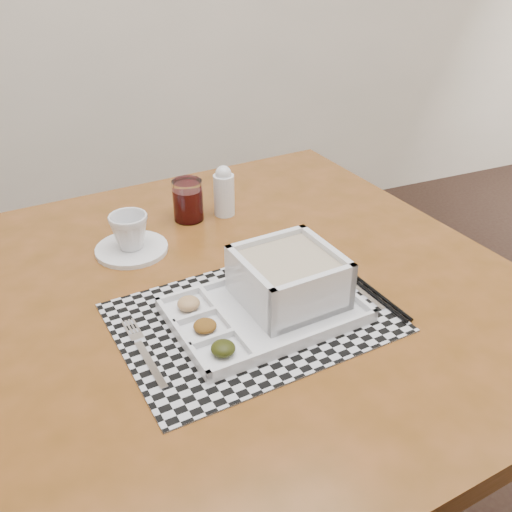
# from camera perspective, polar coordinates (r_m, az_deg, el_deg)

# --- Properties ---
(dining_table) EXTENTS (1.17, 1.17, 0.81)m
(dining_table) POSITION_cam_1_polar(r_m,az_deg,el_deg) (1.13, -2.48, -6.52)
(dining_table) COLOR #55330F
(dining_table) RESTS_ON ground
(placemat) EXTENTS (0.49, 0.38, 0.00)m
(placemat) POSITION_cam_1_polar(r_m,az_deg,el_deg) (1.00, -0.34, -6.17)
(placemat) COLOR #B2B3BA
(placemat) RESTS_ON dining_table
(serving_tray) EXTENTS (0.34, 0.25, 0.10)m
(serving_tray) POSITION_cam_1_polar(r_m,az_deg,el_deg) (1.00, 2.47, -3.31)
(serving_tray) COLOR silver
(serving_tray) RESTS_ON placemat
(fork) EXTENTS (0.03, 0.19, 0.00)m
(fork) POSITION_cam_1_polar(r_m,az_deg,el_deg) (0.94, -11.09, -9.21)
(fork) COLOR silver
(fork) RESTS_ON placemat
(spoon) EXTENTS (0.04, 0.18, 0.01)m
(spoon) POSITION_cam_1_polar(r_m,az_deg,el_deg) (1.12, 8.23, -1.64)
(spoon) COLOR silver
(spoon) RESTS_ON placemat
(chopsticks) EXTENTS (0.04, 0.24, 0.01)m
(chopsticks) POSITION_cam_1_polar(r_m,az_deg,el_deg) (1.08, 10.91, -3.02)
(chopsticks) COLOR black
(chopsticks) RESTS_ON placemat
(saucer) EXTENTS (0.15, 0.15, 0.01)m
(saucer) POSITION_cam_1_polar(r_m,az_deg,el_deg) (1.21, -12.32, 0.68)
(saucer) COLOR silver
(saucer) RESTS_ON dining_table
(cup) EXTENTS (0.09, 0.09, 0.07)m
(cup) POSITION_cam_1_polar(r_m,az_deg,el_deg) (1.19, -12.54, 2.42)
(cup) COLOR silver
(cup) RESTS_ON saucer
(juice_glass) EXTENTS (0.07, 0.07, 0.09)m
(juice_glass) POSITION_cam_1_polar(r_m,az_deg,el_deg) (1.30, -6.82, 5.40)
(juice_glass) COLOR white
(juice_glass) RESTS_ON dining_table
(creamer_bottle) EXTENTS (0.05, 0.05, 0.12)m
(creamer_bottle) POSITION_cam_1_polar(r_m,az_deg,el_deg) (1.31, -3.22, 6.47)
(creamer_bottle) COLOR silver
(creamer_bottle) RESTS_ON dining_table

